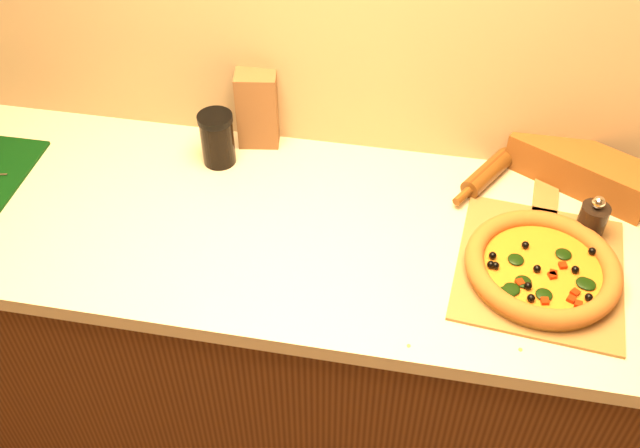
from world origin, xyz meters
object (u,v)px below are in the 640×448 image
Objects in this scene: pizza_peel at (540,263)px; rolling_pin at (495,166)px; pepper_grinder at (592,221)px; dark_jar at (217,139)px; pizza at (542,267)px.

rolling_pin reaches higher than pizza_peel.
pepper_grinder is (0.11, 0.11, 0.05)m from pizza_peel.
pepper_grinder is 0.92m from dark_jar.
pepper_grinder reaches higher than rolling_pin.
pepper_grinder is at bearing -7.03° from dark_jar.
dark_jar is at bearing 162.10° from pizza.
pizza is 2.75× the size of pepper_grinder.
rolling_pin is (-0.10, 0.30, 0.02)m from pizza_peel.
pizza is 0.84m from dark_jar.
pizza is 0.35m from rolling_pin.
pizza is 0.19m from pepper_grinder.
rolling_pin is at bearing 6.30° from dark_jar.
pizza is at bearing -73.04° from rolling_pin.
pizza_peel is at bearing -134.91° from pepper_grinder.
pizza_peel is 0.16m from pepper_grinder.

